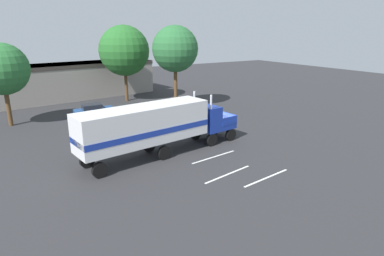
{
  "coord_description": "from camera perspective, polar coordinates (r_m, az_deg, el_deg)",
  "views": [
    {
      "loc": [
        -17.21,
        -23.17,
        9.63
      ],
      "look_at": [
        -3.21,
        -0.33,
        1.6
      ],
      "focal_mm": 30.65,
      "sensor_mm": 36.0,
      "label": 1
    }
  ],
  "objects": [
    {
      "name": "person_bystander",
      "position": [
        30.1,
        -3.9,
        -0.23
      ],
      "size": [
        0.34,
        0.47,
        1.63
      ],
      "color": "#2D3347",
      "rests_on": "ground_plane"
    },
    {
      "name": "ground_plane",
      "position": [
        30.43,
        4.84,
        -1.83
      ],
      "size": [
        120.0,
        120.0,
        0.0
      ],
      "primitive_type": "plane",
      "color": "#2D2D30"
    },
    {
      "name": "tree_center",
      "position": [
        41.41,
        -2.96,
        13.56
      ],
      "size": [
        5.68,
        5.68,
        10.25
      ],
      "color": "brown",
      "rests_on": "ground_plane"
    },
    {
      "name": "parked_car",
      "position": [
        39.11,
        -16.76,
        2.93
      ],
      "size": [
        4.51,
        2.08,
        1.57
      ],
      "color": "#234C8C",
      "rests_on": "ground_plane"
    },
    {
      "name": "tree_right",
      "position": [
        46.69,
        -11.71,
        13.03
      ],
      "size": [
        6.82,
        6.82,
        10.35
      ],
      "color": "brown",
      "rests_on": "ground_plane"
    },
    {
      "name": "building_backdrop",
      "position": [
        51.5,
        -19.77,
        8.0
      ],
      "size": [
        23.85,
        9.05,
        5.02
      ],
      "color": "#9E938C",
      "rests_on": "ground_plane"
    },
    {
      "name": "lane_stripe_far",
      "position": [
        23.04,
        12.84,
        -8.46
      ],
      "size": [
        4.39,
        0.69,
        0.01
      ],
      "primitive_type": "cube",
      "rotation": [
        0.0,
        0.0,
        0.12
      ],
      "color": "silver",
      "rests_on": "ground_plane"
    },
    {
      "name": "tree_left",
      "position": [
        38.26,
        -30.14,
        8.83
      ],
      "size": [
        5.21,
        5.21,
        8.5
      ],
      "color": "brown",
      "rests_on": "ground_plane"
    },
    {
      "name": "lane_stripe_mid",
      "position": [
        23.14,
        6.28,
        -8.0
      ],
      "size": [
        4.36,
        0.9,
        0.01
      ],
      "primitive_type": "cube",
      "rotation": [
        0.0,
        0.0,
        0.17
      ],
      "color": "silver",
      "rests_on": "ground_plane"
    },
    {
      "name": "lane_stripe_near",
      "position": [
        26.04,
        3.84,
        -5.04
      ],
      "size": [
        4.39,
        0.69,
        0.01
      ],
      "primitive_type": "cube",
      "rotation": [
        0.0,
        0.0,
        0.12
      ],
      "color": "silver",
      "rests_on": "ground_plane"
    },
    {
      "name": "semi_truck",
      "position": [
        25.73,
        -6.14,
        0.56
      ],
      "size": [
        14.37,
        4.55,
        4.5
      ],
      "color": "#193399",
      "rests_on": "ground_plane"
    }
  ]
}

